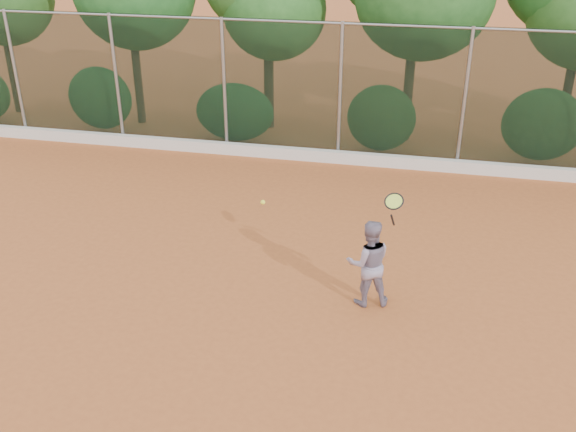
# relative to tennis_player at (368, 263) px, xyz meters

# --- Properties ---
(ground) EXTENTS (80.00, 80.00, 0.00)m
(ground) POSITION_rel_tennis_player_xyz_m (-1.44, -0.57, -0.76)
(ground) COLOR #A95627
(ground) RESTS_ON ground
(concrete_curb) EXTENTS (24.00, 0.20, 0.30)m
(concrete_curb) POSITION_rel_tennis_player_xyz_m (-1.44, 6.25, -0.61)
(concrete_curb) COLOR silver
(concrete_curb) RESTS_ON ground
(tennis_player) EXTENTS (0.86, 0.75, 1.51)m
(tennis_player) POSITION_rel_tennis_player_xyz_m (0.00, 0.00, 0.00)
(tennis_player) COLOR gray
(tennis_player) RESTS_ON ground
(chainlink_fence) EXTENTS (24.09, 0.09, 3.50)m
(chainlink_fence) POSITION_rel_tennis_player_xyz_m (-1.44, 6.43, 1.10)
(chainlink_fence) COLOR black
(chainlink_fence) RESTS_ON ground
(tennis_racket) EXTENTS (0.36, 0.33, 0.59)m
(tennis_racket) POSITION_rel_tennis_player_xyz_m (0.33, -0.04, 1.12)
(tennis_racket) COLOR black
(tennis_racket) RESTS_ON ground
(tennis_ball_in_flight) EXTENTS (0.07, 0.07, 0.07)m
(tennis_ball_in_flight) POSITION_rel_tennis_player_xyz_m (-1.62, -0.53, 1.17)
(tennis_ball_in_flight) COLOR yellow
(tennis_ball_in_flight) RESTS_ON ground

